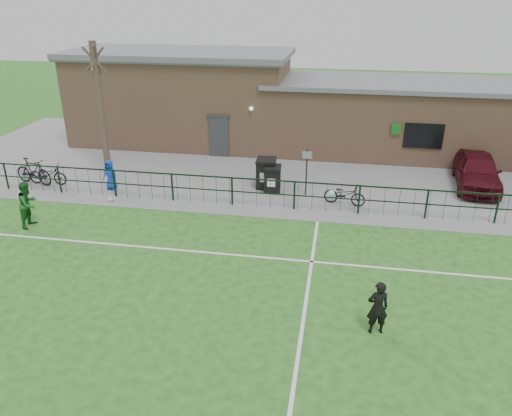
% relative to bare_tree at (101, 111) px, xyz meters
% --- Properties ---
extents(ground, '(90.00, 90.00, 0.00)m').
position_rel_bare_tree_xyz_m(ground, '(8.00, -10.50, -3.00)').
color(ground, '#215A1A').
rests_on(ground, ground).
extents(paving_strip, '(34.00, 13.00, 0.02)m').
position_rel_bare_tree_xyz_m(paving_strip, '(8.00, 3.00, -2.99)').
color(paving_strip, slate).
rests_on(paving_strip, ground).
extents(pitch_line_touch, '(28.00, 0.10, 0.01)m').
position_rel_bare_tree_xyz_m(pitch_line_touch, '(8.00, -2.70, -3.00)').
color(pitch_line_touch, white).
rests_on(pitch_line_touch, ground).
extents(pitch_line_mid, '(28.00, 0.10, 0.01)m').
position_rel_bare_tree_xyz_m(pitch_line_mid, '(8.00, -6.50, -3.00)').
color(pitch_line_mid, white).
rests_on(pitch_line_mid, ground).
extents(pitch_line_perp, '(0.10, 16.00, 0.01)m').
position_rel_bare_tree_xyz_m(pitch_line_perp, '(10.00, -10.50, -3.00)').
color(pitch_line_perp, white).
rests_on(pitch_line_perp, ground).
extents(perimeter_fence, '(28.00, 0.10, 1.20)m').
position_rel_bare_tree_xyz_m(perimeter_fence, '(8.00, -2.50, -2.40)').
color(perimeter_fence, black).
rests_on(perimeter_fence, ground).
extents(bare_tree, '(0.30, 0.30, 6.00)m').
position_rel_bare_tree_xyz_m(bare_tree, '(0.00, 0.00, 0.00)').
color(bare_tree, '#48362C').
rests_on(bare_tree, ground).
extents(wheelie_bin_left, '(0.74, 0.83, 1.03)m').
position_rel_bare_tree_xyz_m(wheelie_bin_left, '(7.88, -0.75, -2.47)').
color(wheelie_bin_left, black).
rests_on(wheelie_bin_left, paving_strip).
extents(wheelie_bin_right, '(0.83, 0.94, 1.20)m').
position_rel_bare_tree_xyz_m(wheelie_bin_right, '(7.54, -0.35, -2.38)').
color(wheelie_bin_right, black).
rests_on(wheelie_bin_right, paving_strip).
extents(sign_post, '(0.07, 0.07, 2.00)m').
position_rel_bare_tree_xyz_m(sign_post, '(9.33, -0.93, -1.98)').
color(sign_post, black).
rests_on(sign_post, paving_strip).
extents(car_maroon, '(2.16, 4.49, 1.48)m').
position_rel_bare_tree_xyz_m(car_maroon, '(16.60, 1.29, -2.24)').
color(car_maroon, '#470C16').
rests_on(car_maroon, paving_strip).
extents(bicycle_b, '(2.05, 0.99, 1.18)m').
position_rel_bare_tree_xyz_m(bicycle_b, '(-2.65, -1.79, -2.39)').
color(bicycle_b, black).
rests_on(bicycle_b, paving_strip).
extents(bicycle_c, '(1.78, 0.65, 0.93)m').
position_rel_bare_tree_xyz_m(bicycle_c, '(-2.05, -1.70, -2.51)').
color(bicycle_c, black).
rests_on(bicycle_c, paving_strip).
extents(bicycle_e, '(1.76, 0.91, 0.88)m').
position_rel_bare_tree_xyz_m(bicycle_e, '(10.95, -1.71, -2.54)').
color(bicycle_e, black).
rests_on(bicycle_e, paving_strip).
extents(spectator_child, '(0.68, 0.48, 1.30)m').
position_rel_bare_tree_xyz_m(spectator_child, '(0.95, -1.75, -2.33)').
color(spectator_child, '#123FAE').
rests_on(spectator_child, paving_strip).
extents(goalkeeper_kick, '(1.79, 3.94, 2.39)m').
position_rel_bare_tree_xyz_m(goalkeeper_kick, '(11.80, -9.66, -2.20)').
color(goalkeeper_kick, black).
rests_on(goalkeeper_kick, ground).
extents(outfield_player, '(0.69, 0.86, 1.71)m').
position_rel_bare_tree_xyz_m(outfield_player, '(-0.41, -5.61, -2.14)').
color(outfield_player, '#1B6122').
rests_on(outfield_player, ground).
extents(ball_ground, '(0.22, 0.22, 0.22)m').
position_rel_bare_tree_xyz_m(ball_ground, '(1.49, -3.05, -2.89)').
color(ball_ground, white).
rests_on(ball_ground, ground).
extents(clubhouse, '(24.25, 5.40, 4.96)m').
position_rel_bare_tree_xyz_m(clubhouse, '(7.12, 6.00, -0.78)').
color(clubhouse, tan).
rests_on(clubhouse, ground).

